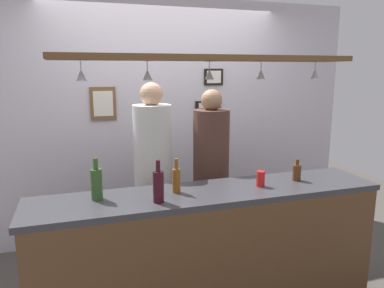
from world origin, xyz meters
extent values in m
plane|color=#4C4742|center=(0.00, 0.00, 0.00)|extent=(8.00, 8.00, 0.00)
cube|color=silver|center=(0.00, 1.10, 1.30)|extent=(4.40, 0.06, 2.60)
cube|color=#38383D|center=(0.00, -0.35, 0.93)|extent=(2.70, 0.55, 0.04)
cube|color=brown|center=(0.00, -0.60, 0.45)|extent=(2.65, 0.04, 0.91)
cube|color=brown|center=(0.00, -0.30, 1.93)|extent=(2.20, 0.36, 0.04)
cylinder|color=silver|center=(-0.89, -0.34, 1.91)|extent=(0.06, 0.06, 0.00)
cylinder|color=silver|center=(-0.89, -0.34, 1.88)|extent=(0.01, 0.01, 0.06)
cone|color=silver|center=(-0.89, -0.34, 1.82)|extent=(0.07, 0.07, 0.08)
cylinder|color=silver|center=(-0.45, -0.31, 1.91)|extent=(0.06, 0.06, 0.00)
cylinder|color=silver|center=(-0.45, -0.31, 1.88)|extent=(0.01, 0.01, 0.06)
cone|color=silver|center=(-0.45, -0.31, 1.82)|extent=(0.07, 0.07, 0.08)
cylinder|color=silver|center=(0.02, -0.26, 1.91)|extent=(0.06, 0.06, 0.00)
cylinder|color=silver|center=(0.02, -0.26, 1.88)|extent=(0.01, 0.01, 0.06)
cone|color=silver|center=(0.02, -0.26, 1.82)|extent=(0.07, 0.07, 0.08)
cylinder|color=silver|center=(0.42, -0.30, 1.91)|extent=(0.06, 0.06, 0.00)
cylinder|color=silver|center=(0.42, -0.30, 1.88)|extent=(0.01, 0.01, 0.06)
cone|color=silver|center=(0.42, -0.30, 1.82)|extent=(0.07, 0.07, 0.08)
cylinder|color=silver|center=(0.88, -0.33, 1.91)|extent=(0.06, 0.06, 0.00)
cylinder|color=silver|center=(0.88, -0.33, 1.88)|extent=(0.01, 0.01, 0.06)
cone|color=silver|center=(0.88, -0.33, 1.82)|extent=(0.07, 0.07, 0.08)
cube|color=#2D334C|center=(-0.30, 0.32, 0.41)|extent=(0.17, 0.18, 0.83)
cylinder|color=white|center=(-0.30, 0.32, 1.19)|extent=(0.34, 0.34, 0.72)
sphere|color=tan|center=(-0.30, 0.32, 1.64)|extent=(0.21, 0.21, 0.21)
cube|color=#2D334C|center=(0.26, 0.32, 0.40)|extent=(0.17, 0.18, 0.80)
cylinder|color=brown|center=(0.26, 0.32, 1.14)|extent=(0.34, 0.34, 0.69)
sphere|color=#9E7556|center=(0.26, 0.32, 1.58)|extent=(0.20, 0.20, 0.20)
cylinder|color=#2D5623|center=(-0.83, -0.28, 1.06)|extent=(0.08, 0.08, 0.22)
cylinder|color=#2D5623|center=(-0.83, -0.28, 1.21)|extent=(0.03, 0.03, 0.08)
cylinder|color=#380F19|center=(-0.43, -0.47, 1.06)|extent=(0.08, 0.08, 0.22)
cylinder|color=#380F19|center=(-0.43, -0.47, 1.21)|extent=(0.03, 0.03, 0.08)
cylinder|color=#512D14|center=(0.78, -0.32, 1.02)|extent=(0.07, 0.07, 0.13)
cylinder|color=#512D14|center=(0.78, -0.32, 1.11)|extent=(0.03, 0.03, 0.05)
cylinder|color=brown|center=(-0.25, -0.31, 1.04)|extent=(0.06, 0.06, 0.18)
cylinder|color=brown|center=(-0.25, -0.31, 1.17)|extent=(0.03, 0.03, 0.08)
cylinder|color=red|center=(0.42, -0.37, 1.01)|extent=(0.07, 0.07, 0.12)
cube|color=black|center=(0.56, 1.06, 1.77)|extent=(0.22, 0.02, 0.18)
cube|color=white|center=(0.56, 1.05, 1.77)|extent=(0.17, 0.01, 0.14)
cube|color=black|center=(0.50, 1.06, 1.41)|extent=(0.30, 0.02, 0.18)
cube|color=white|center=(0.50, 1.05, 1.41)|extent=(0.23, 0.01, 0.14)
cube|color=brown|center=(-0.66, 1.06, 1.51)|extent=(0.26, 0.02, 0.34)
cube|color=white|center=(-0.66, 1.05, 1.51)|extent=(0.20, 0.01, 0.26)
camera|label=1|loc=(-0.94, -2.84, 1.86)|focal=34.41mm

